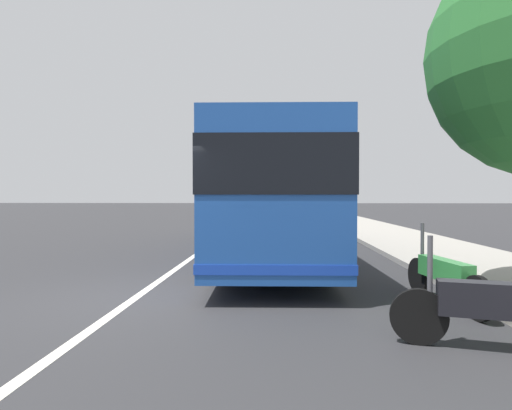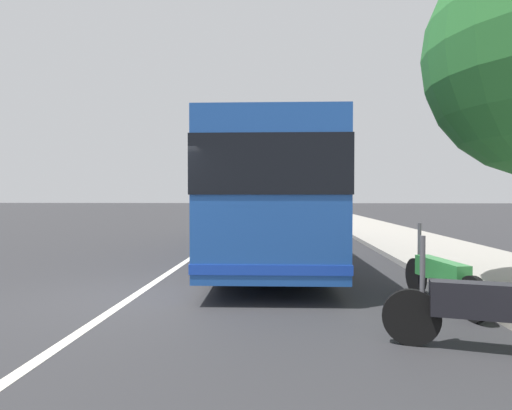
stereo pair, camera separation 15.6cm
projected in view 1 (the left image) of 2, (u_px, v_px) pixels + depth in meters
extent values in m
plane|color=#2D2D30|center=(135.00, 298.00, 6.98)|extent=(220.00, 220.00, 0.00)
cube|color=#9E998E|center=(399.00, 238.00, 16.59)|extent=(110.00, 3.60, 0.14)
cube|color=silver|center=(218.00, 239.00, 16.96)|extent=(110.00, 0.16, 0.01)
cube|color=#1E4C9E|center=(270.00, 196.00, 12.47)|extent=(12.45, 2.85, 2.81)
cube|color=black|center=(270.00, 180.00, 12.46)|extent=(12.49, 2.89, 0.95)
cube|color=#193FB2|center=(270.00, 234.00, 12.49)|extent=(12.48, 2.88, 0.16)
cylinder|color=black|center=(240.00, 227.00, 16.48)|extent=(1.01, 0.33, 1.00)
cylinder|color=black|center=(298.00, 228.00, 16.43)|extent=(1.01, 0.33, 1.00)
cylinder|color=black|center=(218.00, 256.00, 8.56)|extent=(1.01, 0.33, 1.00)
cylinder|color=black|center=(328.00, 256.00, 8.51)|extent=(1.01, 0.33, 1.00)
cylinder|color=black|center=(419.00, 317.00, 4.79)|extent=(0.23, 0.65, 0.65)
cube|color=black|center=(494.00, 300.00, 4.56)|extent=(0.51, 1.20, 0.39)
cylinder|color=#4C4C51|center=(430.00, 266.00, 4.75)|extent=(0.06, 0.06, 0.70)
cylinder|color=black|center=(419.00, 276.00, 7.33)|extent=(0.64, 0.18, 0.63)
cylinder|color=black|center=(478.00, 298.00, 5.70)|extent=(0.64, 0.18, 0.63)
cube|color=#338C3F|center=(445.00, 270.00, 6.51)|extent=(1.25, 0.44, 0.33)
cylinder|color=#4C4C51|center=(422.00, 243.00, 7.20)|extent=(0.06, 0.06, 0.70)
cube|color=red|center=(233.00, 207.00, 47.90)|extent=(4.27, 1.86, 0.82)
cube|color=black|center=(233.00, 201.00, 47.87)|extent=(2.31, 1.70, 0.55)
cylinder|color=black|center=(239.00, 209.00, 46.47)|extent=(0.64, 0.22, 0.64)
cylinder|color=black|center=(225.00, 209.00, 46.54)|extent=(0.64, 0.22, 0.64)
cylinder|color=black|center=(241.00, 209.00, 49.27)|extent=(0.64, 0.22, 0.64)
cylinder|color=black|center=(227.00, 209.00, 49.35)|extent=(0.64, 0.22, 0.64)
cube|color=silver|center=(271.00, 208.00, 43.09)|extent=(4.21, 2.01, 0.74)
cube|color=black|center=(271.00, 202.00, 43.00)|extent=(2.16, 1.79, 0.47)
cylinder|color=black|center=(264.00, 210.00, 44.53)|extent=(0.65, 0.24, 0.64)
cylinder|color=black|center=(280.00, 210.00, 44.39)|extent=(0.65, 0.24, 0.64)
cylinder|color=black|center=(262.00, 211.00, 41.81)|extent=(0.65, 0.24, 0.64)
cylinder|color=black|center=(279.00, 211.00, 41.66)|extent=(0.65, 0.24, 0.64)
cube|color=red|center=(275.00, 206.00, 55.57)|extent=(4.45, 2.03, 0.71)
cube|color=black|center=(275.00, 202.00, 55.58)|extent=(2.09, 1.73, 0.45)
cylinder|color=black|center=(269.00, 207.00, 57.00)|extent=(0.65, 0.26, 0.64)
cylinder|color=black|center=(280.00, 207.00, 57.02)|extent=(0.65, 0.26, 0.64)
cylinder|color=black|center=(270.00, 208.00, 54.13)|extent=(0.65, 0.26, 0.64)
cylinder|color=black|center=(282.00, 208.00, 54.16)|extent=(0.65, 0.26, 0.64)
cube|color=#2D7238|center=(238.00, 206.00, 54.15)|extent=(4.57, 2.09, 0.81)
cube|color=black|center=(238.00, 201.00, 54.10)|extent=(2.50, 1.85, 0.48)
cylinder|color=black|center=(245.00, 208.00, 52.67)|extent=(0.65, 0.25, 0.64)
cylinder|color=black|center=(231.00, 208.00, 52.68)|extent=(0.65, 0.25, 0.64)
cylinder|color=black|center=(245.00, 207.00, 55.63)|extent=(0.65, 0.25, 0.64)
cylinder|color=black|center=(232.00, 207.00, 55.64)|extent=(0.65, 0.25, 0.64)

